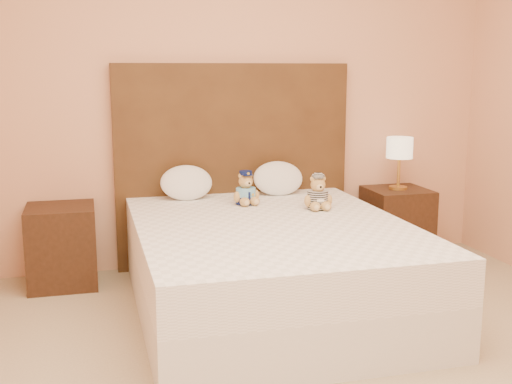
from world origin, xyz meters
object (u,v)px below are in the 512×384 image
at_px(bed, 271,266).
at_px(lamp, 400,150).
at_px(teddy_police, 246,188).
at_px(pillow_left, 186,181).
at_px(pillow_right, 278,177).
at_px(teddy_prisoner, 318,192).
at_px(nightstand_right, 396,224).
at_px(nightstand_left, 62,246).

distance_m(bed, lamp, 1.59).
height_order(lamp, teddy_police, lamp).
bearing_deg(pillow_left, pillow_right, 0.00).
distance_m(lamp, teddy_prisoner, 1.01).
height_order(nightstand_right, pillow_left, pillow_left).
bearing_deg(nightstand_right, teddy_police, -168.87).
xyz_separation_m(teddy_police, pillow_left, (-0.36, 0.28, 0.02)).
bearing_deg(teddy_prisoner, pillow_left, 147.71).
xyz_separation_m(lamp, pillow_right, (-0.96, 0.03, -0.17)).
bearing_deg(teddy_prisoner, nightstand_right, 33.95).
height_order(bed, teddy_prisoner, teddy_prisoner).
relative_size(nightstand_left, nightstand_right, 1.00).
bearing_deg(lamp, nightstand_left, 180.00).
bearing_deg(bed, nightstand_right, 32.62).
xyz_separation_m(bed, nightstand_left, (-1.25, 0.80, -0.00)).
distance_m(bed, pillow_right, 0.97).
bearing_deg(bed, pillow_left, 114.88).
xyz_separation_m(teddy_police, teddy_prisoner, (0.42, -0.27, -0.00)).
xyz_separation_m(bed, pillow_right, (0.29, 0.83, 0.41)).
bearing_deg(teddy_prisoner, pillow_right, 103.72).
distance_m(nightstand_left, pillow_left, 0.96).
relative_size(nightstand_left, lamp, 1.38).
height_order(nightstand_left, teddy_prisoner, teddy_prisoner).
bearing_deg(bed, pillow_right, 70.55).
xyz_separation_m(nightstand_right, teddy_prisoner, (-0.85, -0.52, 0.39)).
distance_m(bed, nightstand_right, 1.48).
height_order(bed, pillow_left, pillow_left).
distance_m(nightstand_right, teddy_prisoner, 1.07).
relative_size(bed, teddy_police, 8.76).
bearing_deg(pillow_right, bed, -109.45).
height_order(pillow_left, pillow_right, pillow_right).
relative_size(nightstand_right, lamp, 1.38).
bearing_deg(pillow_left, nightstand_right, -1.05).
bearing_deg(nightstand_left, pillow_right, 1.11).
bearing_deg(nightstand_left, teddy_prisoner, -17.41).
bearing_deg(teddy_police, pillow_left, 132.19).
relative_size(lamp, pillow_left, 1.08).
bearing_deg(pillow_right, nightstand_right, -1.80).
height_order(bed, pillow_right, pillow_right).
distance_m(bed, teddy_prisoner, 0.63).
bearing_deg(nightstand_right, teddy_prisoner, -148.63).
bearing_deg(nightstand_left, pillow_left, 1.99).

